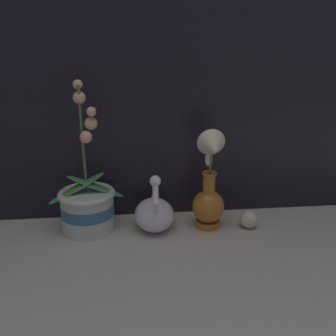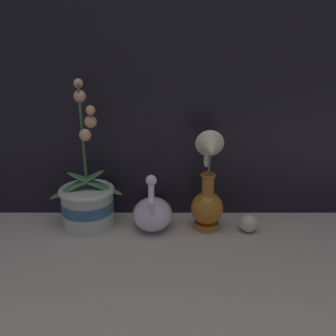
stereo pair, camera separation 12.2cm
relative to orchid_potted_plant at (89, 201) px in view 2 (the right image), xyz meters
name	(u,v)px [view 2 (the right image)]	position (x,y,z in m)	size (l,w,h in m)	color
ground_plane	(162,242)	(0.24, -0.11, -0.09)	(2.80, 2.80, 0.00)	#BCB2A3
window_backdrop	(163,33)	(0.24, 0.11, 0.51)	(2.80, 0.03, 1.20)	black
orchid_potted_plant	(89,201)	(0.00, 0.00, 0.00)	(0.24, 0.18, 0.48)	beige
swan_figurine	(154,212)	(0.21, -0.01, -0.03)	(0.13, 0.20, 0.21)	white
blue_vase	(209,193)	(0.39, -0.03, 0.04)	(0.10, 0.13, 0.33)	#B26B23
glass_sphere	(250,223)	(0.52, -0.04, -0.06)	(0.06, 0.06, 0.06)	beige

